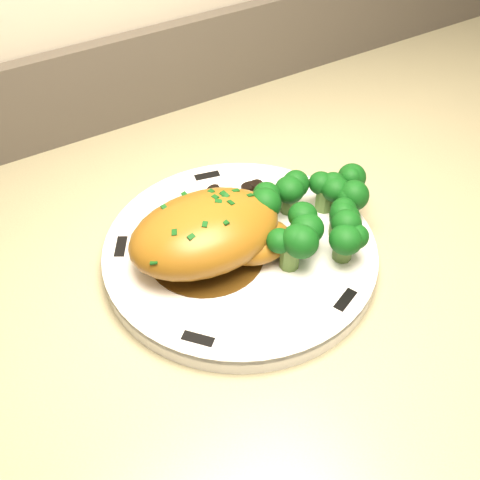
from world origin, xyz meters
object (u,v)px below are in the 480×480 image
plate (240,253)px  broccoli_florets (312,212)px  counter (309,417)px  chicken_breast (211,233)px

plate → broccoli_florets: 0.09m
counter → broccoli_florets: bearing=-175.0°
counter → broccoli_florets: size_ratio=12.74×
counter → chicken_breast: 0.49m
broccoli_florets → chicken_breast: bearing=168.3°
counter → plate: counter is taller
plate → chicken_breast: size_ratio=1.74×
counter → plate: (-0.12, 0.01, 0.43)m
counter → chicken_breast: bearing=173.0°
plate → chicken_breast: chicken_breast is taller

